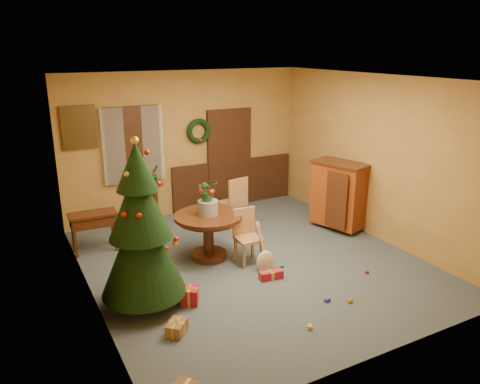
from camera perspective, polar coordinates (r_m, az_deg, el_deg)
room_envelope at (r=9.67m, az=-5.27°, el=3.99°), size 5.50×5.50×5.50m
dining_table at (r=7.61m, az=-3.88°, el=-4.38°), size 1.10×1.10×0.76m
urn at (r=7.49m, az=-3.93°, el=-1.92°), size 0.32×0.32×0.24m
centerpiece_plant at (r=7.40m, az=-3.98°, el=0.29°), size 0.33×0.29×0.37m
chair_near at (r=7.51m, az=0.80°, el=-5.11°), size 0.40×0.40×0.88m
chair_far at (r=8.88m, az=-0.66°, el=-1.07°), size 0.50×0.50×1.00m
guitar at (r=7.27m, az=3.08°, el=-6.88°), size 0.40×0.52×0.71m
plant_stand at (r=9.07m, az=-10.28°, el=-0.96°), size 0.33×0.33×0.86m
stand_plant at (r=8.93m, az=-10.45°, el=2.15°), size 0.25×0.23×0.38m
christmas_tree at (r=6.14m, az=-12.02°, el=-4.53°), size 1.12×1.12×2.31m
writing_desk at (r=8.23m, az=-17.47°, el=-3.57°), size 0.79×0.42×0.69m
sideboard at (r=8.96m, az=11.93°, el=-0.18°), size 0.81×1.13×1.30m
gift_b at (r=6.52m, az=-6.15°, el=-12.46°), size 0.31×0.31×0.23m
gift_c at (r=5.97m, az=-7.71°, el=-16.05°), size 0.34×0.34×0.16m
gift_d at (r=7.15m, az=3.80°, el=-10.04°), size 0.37×0.19×0.13m
toy_a at (r=6.67m, az=10.59°, el=-12.83°), size 0.09×0.07×0.05m
toy_b at (r=7.50m, az=5.13°, el=-8.93°), size 0.06×0.06×0.06m
toy_c at (r=6.09m, az=8.49°, el=-15.97°), size 0.09×0.09×0.05m
toy_d at (r=7.55m, az=15.19°, el=-9.36°), size 0.06×0.06×0.06m
toy_e at (r=6.72m, az=13.22°, el=-12.79°), size 0.09×0.06×0.05m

